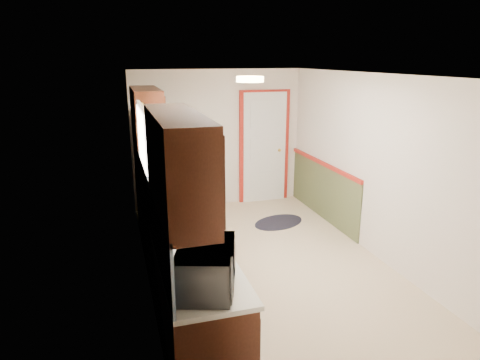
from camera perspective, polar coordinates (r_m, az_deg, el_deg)
room_shell at (r=5.24m, az=3.70°, el=0.64°), size 3.20×5.20×2.52m
kitchen_run at (r=4.81m, az=-9.14°, el=-5.87°), size 0.63×4.00×2.20m
back_wall_trim at (r=7.66m, az=4.88°, el=3.18°), size 1.12×2.30×2.08m
ceiling_fixture at (r=4.77m, az=1.34°, el=13.29°), size 0.30×0.30×0.06m
microwave at (r=3.19m, az=-4.55°, el=-11.01°), size 0.50×0.68×0.41m
refrigerator at (r=7.03m, az=-10.08°, el=1.86°), size 0.79×0.77×1.79m
rug at (r=7.01m, az=5.16°, el=-5.62°), size 1.04×0.86×0.01m
cooktop at (r=6.37m, az=-10.90°, el=0.85°), size 0.46×0.56×0.02m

